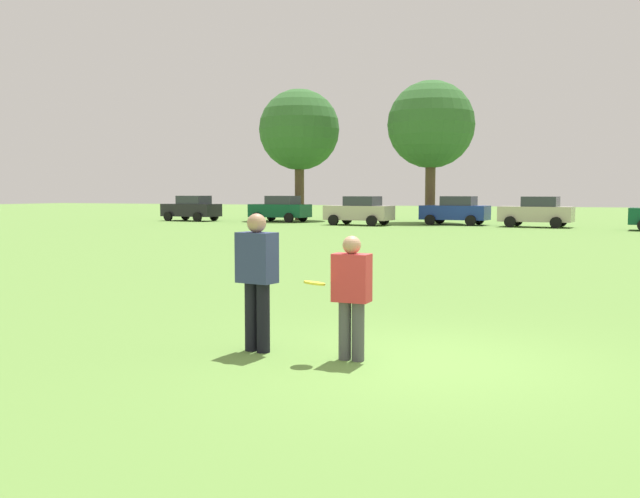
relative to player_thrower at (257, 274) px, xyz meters
name	(u,v)px	position (x,y,z in m)	size (l,w,h in m)	color
ground_plane	(417,361)	(2.08, 0.28, -1.02)	(189.88, 189.88, 0.00)	#608C3D
player_thrower	(257,274)	(0.00, 0.00, 0.00)	(0.54, 0.36, 1.81)	black
player_defender	(352,291)	(1.31, 0.03, -0.15)	(0.46, 0.26, 1.55)	#4C4C51
frisbee	(314,283)	(0.90, -0.18, -0.05)	(0.27, 0.27, 0.07)	yellow
traffic_cone	(360,264)	(-1.77, 8.89, -0.79)	(0.32, 0.32, 0.48)	#D8590C
parked_car_near_left	(192,208)	(-24.15, 35.15, -0.10)	(4.32, 2.45, 1.82)	black
parked_car_mid_left	(280,209)	(-17.57, 36.31, -0.10)	(4.32, 2.45, 1.82)	#0C4C2D
parked_car_center	(360,210)	(-10.73, 33.71, -0.10)	(4.32, 2.45, 1.82)	#B7AD99
parked_car_mid_right	(456,210)	(-5.25, 36.50, -0.10)	(4.32, 2.45, 1.82)	navy
parked_car_near_right	(537,212)	(-0.16, 35.44, -0.10)	(4.32, 2.45, 1.82)	#B7AD99
tree_west_oak	(299,130)	(-17.47, 39.30, 5.58)	(5.91, 5.91, 9.60)	brown
tree_west_maple	(431,125)	(-7.64, 39.36, 5.61)	(5.93, 5.93, 9.64)	brown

